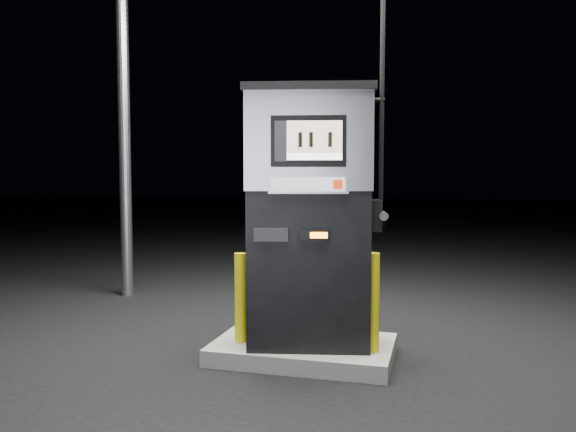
# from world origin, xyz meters

# --- Properties ---
(ground) EXTENTS (80.00, 80.00, 0.00)m
(ground) POSITION_xyz_m (0.00, 0.00, 0.00)
(ground) COLOR black
(ground) RESTS_ON ground
(pump_island) EXTENTS (1.60, 1.00, 0.15)m
(pump_island) POSITION_xyz_m (0.00, 0.00, 0.07)
(pump_island) COLOR slate
(pump_island) RESTS_ON ground
(fuel_dispenser) EXTENTS (1.31, 0.89, 4.70)m
(fuel_dispenser) POSITION_xyz_m (0.07, -0.07, 1.31)
(fuel_dispenser) COLOR black
(fuel_dispenser) RESTS_ON pump_island
(bollard_left) EXTENTS (0.13, 0.13, 0.81)m
(bollard_left) POSITION_xyz_m (-0.55, -0.15, 0.55)
(bollard_left) COLOR #D6CA0B
(bollard_left) RESTS_ON pump_island
(bollard_right) EXTENTS (0.12, 0.12, 0.85)m
(bollard_right) POSITION_xyz_m (0.64, -0.12, 0.57)
(bollard_right) COLOR #D6CA0B
(bollard_right) RESTS_ON pump_island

